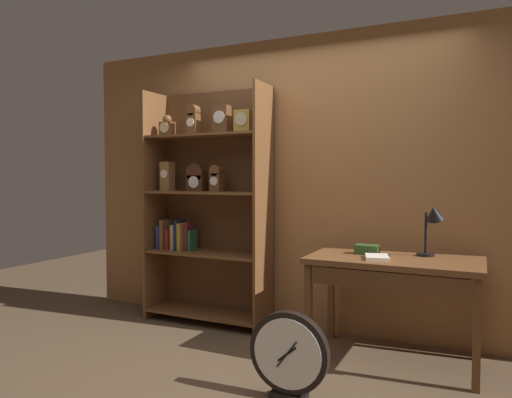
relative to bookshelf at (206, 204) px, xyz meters
name	(u,v)px	position (x,y,z in m)	size (l,w,h in m)	color
ground_plane	(245,389)	(0.99, -1.13, -1.11)	(10.00, 10.00, 0.00)	brown
back_wood_panel	(314,183)	(0.99, 0.21, 0.19)	(4.80, 0.05, 2.60)	#9E6B3D
bookshelf	(206,204)	(0.00, 0.00, 0.00)	(1.19, 0.39, 2.17)	brown
workbench	(393,270)	(1.76, -0.27, -0.43)	(1.22, 0.68, 0.77)	brown
desk_lamp	(432,221)	(2.00, -0.12, -0.07)	(0.20, 0.21, 0.40)	black
toolbox_small	(367,249)	(1.55, -0.18, -0.30)	(0.18, 0.11, 0.07)	#2D5123
open_repair_manual	(377,257)	(1.66, -0.37, -0.33)	(0.16, 0.22, 0.03)	silver
round_clock_large	(289,355)	(1.29, -1.14, -0.83)	(0.50, 0.11, 0.54)	black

